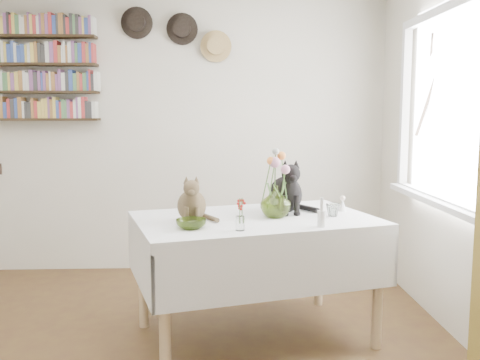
{
  "coord_description": "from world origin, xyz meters",
  "views": [
    {
      "loc": [
        0.46,
        -2.69,
        1.46
      ],
      "look_at": [
        0.6,
        0.55,
        1.05
      ],
      "focal_mm": 40.0,
      "sensor_mm": 36.0,
      "label": 1
    }
  ],
  "objects_px": {
    "flower_vase": "(276,202)",
    "bookshelf_unit": "(40,69)",
    "dining_table": "(255,247)",
    "black_cat": "(286,185)",
    "tabby_cat": "(192,197)"
  },
  "relations": [
    {
      "from": "flower_vase",
      "to": "bookshelf_unit",
      "type": "xyz_separation_m",
      "value": [
        -1.93,
        1.51,
        0.94
      ]
    },
    {
      "from": "dining_table",
      "to": "black_cat",
      "type": "height_order",
      "value": "black_cat"
    },
    {
      "from": "black_cat",
      "to": "flower_vase",
      "type": "bearing_deg",
      "value": -121.14
    },
    {
      "from": "tabby_cat",
      "to": "black_cat",
      "type": "xyz_separation_m",
      "value": [
        0.62,
        0.28,
        0.04
      ]
    },
    {
      "from": "tabby_cat",
      "to": "black_cat",
      "type": "bearing_deg",
      "value": 21.69
    },
    {
      "from": "tabby_cat",
      "to": "bookshelf_unit",
      "type": "height_order",
      "value": "bookshelf_unit"
    },
    {
      "from": "tabby_cat",
      "to": "flower_vase",
      "type": "height_order",
      "value": "tabby_cat"
    },
    {
      "from": "flower_vase",
      "to": "dining_table",
      "type": "bearing_deg",
      "value": 179.23
    },
    {
      "from": "black_cat",
      "to": "bookshelf_unit",
      "type": "bearing_deg",
      "value": 139.87
    },
    {
      "from": "tabby_cat",
      "to": "bookshelf_unit",
      "type": "relative_size",
      "value": 0.29
    },
    {
      "from": "black_cat",
      "to": "dining_table",
      "type": "bearing_deg",
      "value": -145.34
    },
    {
      "from": "dining_table",
      "to": "flower_vase",
      "type": "bearing_deg",
      "value": -0.77
    },
    {
      "from": "black_cat",
      "to": "bookshelf_unit",
      "type": "relative_size",
      "value": 0.37
    },
    {
      "from": "dining_table",
      "to": "black_cat",
      "type": "xyz_separation_m",
      "value": [
        0.22,
        0.2,
        0.38
      ]
    },
    {
      "from": "dining_table",
      "to": "bookshelf_unit",
      "type": "distance_m",
      "value": 2.66
    }
  ]
}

